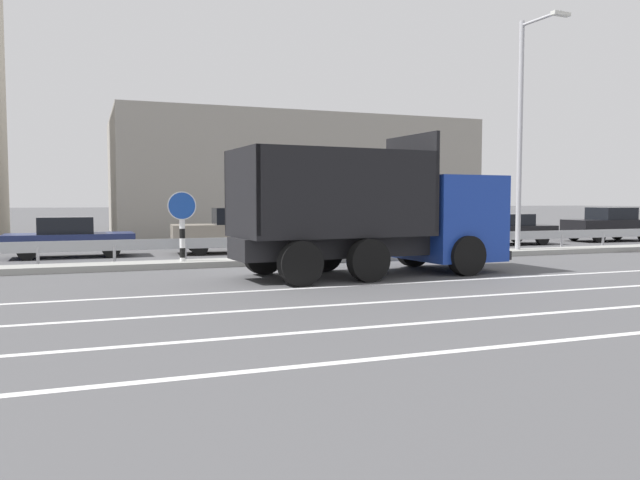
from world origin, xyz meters
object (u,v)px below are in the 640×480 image
(median_road_sign, at_px, (182,226))
(parked_car_6, at_px, (369,230))
(parked_car_7, at_px, (505,229))
(street_lamp_1, at_px, (523,126))
(parked_car_5, at_px, (238,231))
(parked_car_4, at_px, (69,237))
(parked_car_8, at_px, (609,225))
(dump_truck, at_px, (401,223))

(median_road_sign, relative_size, parked_car_6, 0.50)
(parked_car_7, bearing_deg, street_lamp_1, 150.17)
(median_road_sign, distance_m, parked_car_5, 5.05)
(parked_car_4, bearing_deg, parked_car_7, 88.75)
(street_lamp_1, distance_m, parked_car_5, 10.91)
(median_road_sign, height_order, parked_car_6, median_road_sign)
(street_lamp_1, relative_size, parked_car_5, 1.70)
(parked_car_7, height_order, parked_car_8, parked_car_8)
(parked_car_4, bearing_deg, dump_truck, 45.63)
(dump_truck, height_order, parked_car_8, dump_truck)
(median_road_sign, bearing_deg, parked_car_7, 16.77)
(dump_truck, height_order, median_road_sign, dump_truck)
(dump_truck, height_order, parked_car_5, dump_truck)
(parked_car_6, bearing_deg, median_road_sign, -59.32)
(parked_car_4, height_order, parked_car_7, parked_car_4)
(median_road_sign, distance_m, parked_car_4, 5.60)
(parked_car_6, xyz_separation_m, parked_car_8, (12.72, 0.22, 0.04))
(parked_car_8, bearing_deg, dump_truck, 121.32)
(parked_car_4, relative_size, parked_car_5, 0.86)
(parked_car_4, xyz_separation_m, parked_car_8, (23.92, 0.02, 0.10))
(dump_truck, relative_size, parked_car_7, 1.70)
(dump_truck, xyz_separation_m, parked_car_4, (-8.47, 8.09, -0.65))
(dump_truck, height_order, parked_car_7, dump_truck)
(median_road_sign, relative_size, parked_car_8, 0.52)
(parked_car_4, bearing_deg, median_road_sign, 34.08)
(parked_car_6, bearing_deg, dump_truck, -17.08)
(street_lamp_1, bearing_deg, median_road_sign, 179.85)
(median_road_sign, height_order, street_lamp_1, street_lamp_1)
(street_lamp_1, height_order, parked_car_5, street_lamp_1)
(dump_truck, bearing_deg, median_road_sign, -128.12)
(dump_truck, distance_m, parked_car_4, 11.73)
(parked_car_5, distance_m, parked_car_8, 18.09)
(parked_car_5, height_order, parked_car_6, parked_car_5)
(parked_car_6, distance_m, parked_car_7, 6.56)
(parked_car_4, xyz_separation_m, parked_car_5, (5.83, -0.30, 0.13))
(parked_car_5, xyz_separation_m, parked_car_8, (18.09, 0.32, -0.03))
(parked_car_7, bearing_deg, parked_car_5, 91.58)
(parked_car_4, xyz_separation_m, parked_car_7, (17.77, -0.18, -0.00))
(parked_car_5, bearing_deg, street_lamp_1, -111.10)
(dump_truck, bearing_deg, parked_car_8, 113.14)
(parked_car_4, relative_size, parked_car_8, 0.99)
(dump_truck, xyz_separation_m, median_road_sign, (-5.29, 3.51, -0.14))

